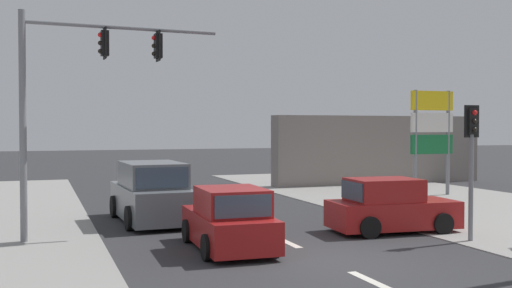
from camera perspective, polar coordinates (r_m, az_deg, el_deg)
ground_plane at (r=13.44m, az=7.37°, el=-11.23°), size 140.00×140.00×0.00m
lane_dash_near at (r=11.75m, az=11.98°, el=-13.11°), size 0.20×2.40×0.01m
lane_dash_mid at (r=16.11m, az=2.40°, el=-9.06°), size 0.20×2.40×0.01m
lane_dash_far at (r=20.76m, az=-2.89°, el=-6.67°), size 0.20×2.40×0.01m
traffic_signal_mast at (r=16.64m, az=-16.87°, el=5.54°), size 5.29×0.49×6.00m
pedestal_signal_right_kerb at (r=16.52m, az=19.84°, el=-0.46°), size 0.44×0.29×3.56m
shopping_plaza_sign at (r=27.15m, az=16.41°, el=1.52°), size 2.10×0.16×4.60m
shopfront_wall_far at (r=32.49m, az=11.66°, el=-0.54°), size 12.00×1.00×3.60m
suv_kerbside_parked at (r=19.18m, az=-9.94°, el=-4.72°), size 2.19×4.60×1.90m
hatchback_oncoming_near at (r=17.57m, az=12.66°, el=-5.90°), size 3.74×1.99×1.53m
hatchback_receding_far at (r=14.69m, az=-2.56°, el=-7.33°), size 1.88×3.69×1.53m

